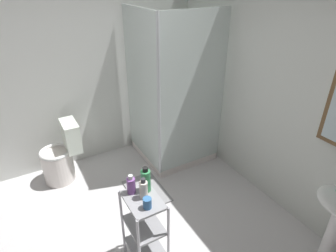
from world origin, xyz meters
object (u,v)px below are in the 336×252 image
object	(u,v)px
body_wash_bottle_green	(146,180)
rinse_cup	(147,203)
lotion_bottle_white	(144,189)
storage_cart	(144,226)
bath_mat	(147,191)
toilet	(61,157)
conditioner_bottle_purple	(131,185)
shower_stall	(170,128)

from	to	relation	value
body_wash_bottle_green	rinse_cup	bearing A→B (deg)	-22.95
lotion_bottle_white	rinse_cup	bearing A→B (deg)	-12.65
storage_cart	rinse_cup	distance (m)	0.36
lotion_bottle_white	bath_mat	size ratio (longest dim) A/B	0.31
toilet	storage_cart	bearing A→B (deg)	13.66
toilet	bath_mat	distance (m)	1.13
conditioner_bottle_purple	bath_mat	world-z (taller)	conditioner_bottle_purple
storage_cart	lotion_bottle_white	bearing A→B (deg)	130.00
storage_cart	shower_stall	bearing A→B (deg)	142.31
toilet	lotion_bottle_white	size ratio (longest dim) A/B	4.10
conditioner_bottle_purple	body_wash_bottle_green	distance (m)	0.12
shower_stall	body_wash_bottle_green	size ratio (longest dim) A/B	8.84
toilet	bath_mat	size ratio (longest dim) A/B	1.27
lotion_bottle_white	conditioner_bottle_purple	distance (m)	0.12
body_wash_bottle_green	rinse_cup	distance (m)	0.21
rinse_cup	bath_mat	world-z (taller)	rinse_cup
shower_stall	lotion_bottle_white	distance (m)	1.68
toilet	rinse_cup	size ratio (longest dim) A/B	8.53
bath_mat	lotion_bottle_white	bearing A→B (deg)	-25.40
toilet	conditioner_bottle_purple	xyz separation A→B (m)	(1.47, 0.34, 0.50)
toilet	body_wash_bottle_green	world-z (taller)	body_wash_bottle_green
lotion_bottle_white	bath_mat	world-z (taller)	lotion_bottle_white
toilet	shower_stall	bearing A→B (deg)	79.45
shower_stall	toilet	world-z (taller)	shower_stall
storage_cart	conditioner_bottle_purple	xyz separation A→B (m)	(-0.12, -0.04, 0.38)
storage_cart	body_wash_bottle_green	distance (m)	0.42
shower_stall	storage_cart	size ratio (longest dim) A/B	2.70
storage_cart	lotion_bottle_white	size ratio (longest dim) A/B	3.99
rinse_cup	lotion_bottle_white	bearing A→B (deg)	167.35
toilet	lotion_bottle_white	xyz separation A→B (m)	(1.57, 0.40, 0.51)
lotion_bottle_white	rinse_cup	distance (m)	0.12
storage_cart	conditioner_bottle_purple	bearing A→B (deg)	-158.95
shower_stall	lotion_bottle_white	world-z (taller)	shower_stall
storage_cart	rinse_cup	xyz separation A→B (m)	(0.10, -0.01, 0.35)
conditioner_bottle_purple	body_wash_bottle_green	xyz separation A→B (m)	(0.03, 0.11, 0.03)
shower_stall	bath_mat	size ratio (longest dim) A/B	3.33
shower_stall	bath_mat	world-z (taller)	shower_stall
lotion_bottle_white	rinse_cup	xyz separation A→B (m)	(0.11, -0.03, -0.04)
conditioner_bottle_purple	bath_mat	size ratio (longest dim) A/B	0.29
body_wash_bottle_green	bath_mat	bearing A→B (deg)	155.82
storage_cart	rinse_cup	bearing A→B (deg)	-4.13
lotion_bottle_white	bath_mat	distance (m)	1.22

